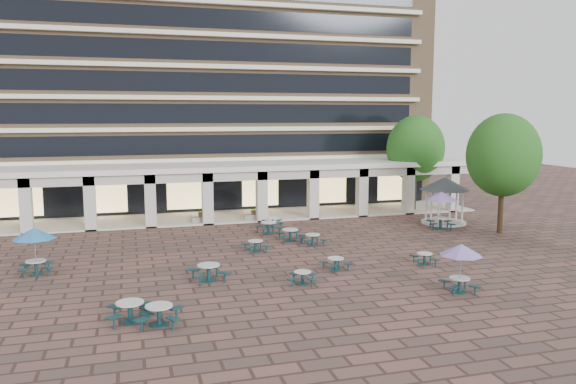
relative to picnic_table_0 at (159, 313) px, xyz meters
name	(u,v)px	position (x,y,z in m)	size (l,w,h in m)	color
ground	(276,263)	(6.81, 7.82, -0.49)	(120.00, 120.00, 0.00)	brown
apartment_building	(209,70)	(6.81, 33.29, 12.11)	(40.00, 15.50, 25.20)	#957554
retail_arcade	(229,181)	(6.81, 22.62, 2.51)	(42.00, 6.60, 4.40)	white
picnic_table_0	(159,313)	(0.00, 0.00, 0.00)	(2.07, 2.07, 0.82)	#14353C
picnic_table_1	(303,276)	(7.10, 3.66, -0.11)	(1.74, 1.74, 0.64)	#14353C
picnic_table_2	(336,263)	(9.58, 5.63, -0.09)	(1.67, 1.67, 0.66)	#14353C
picnic_table_3	(425,258)	(14.75, 5.30, -0.10)	(1.66, 1.66, 0.65)	#14353C
picnic_table_4	(34,235)	(-5.80, 8.99, 1.62)	(2.15, 2.15, 2.49)	#14353C
picnic_table_5	(130,310)	(-1.11, 0.67, 0.01)	(1.90, 1.90, 0.84)	#14353C
picnic_table_6	(461,252)	(13.81, 0.39, 1.47)	(2.00, 2.00, 2.31)	#14353C
picnic_table_7	(313,239)	(10.22, 11.46, -0.06)	(1.65, 1.65, 0.71)	#14353C
picnic_table_8	(209,271)	(2.72, 5.43, 0.02)	(2.14, 2.14, 0.86)	#14353C
picnic_table_9	(268,227)	(8.34, 15.68, 0.00)	(2.04, 2.04, 0.83)	#14353C
picnic_table_10	(290,234)	(9.15, 12.98, -0.01)	(1.83, 1.83, 0.80)	#14353C
picnic_table_11	(442,198)	(20.81, 13.73, 1.84)	(2.38, 2.38, 2.75)	#14353C
picnic_table_12	(256,245)	(6.32, 10.79, -0.08)	(1.67, 1.67, 0.69)	#14353C
picnic_table_13	(273,221)	(9.20, 17.82, -0.07)	(1.76, 1.76, 0.71)	#14353C
gazebo	(445,189)	(22.24, 15.66, 2.18)	(3.80, 3.80, 3.54)	beige
tree_east_a	(503,155)	(24.16, 11.45, 5.01)	(5.05, 5.05, 8.41)	#3D2B18
tree_east_c	(416,149)	(22.89, 21.59, 4.91)	(4.96, 4.96, 8.26)	#3D2B18
planter_left	(201,216)	(4.26, 20.72, 0.06)	(1.50, 0.88, 1.31)	gray
planter_right	(254,215)	(8.38, 20.72, -0.02)	(1.50, 0.60, 1.22)	gray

